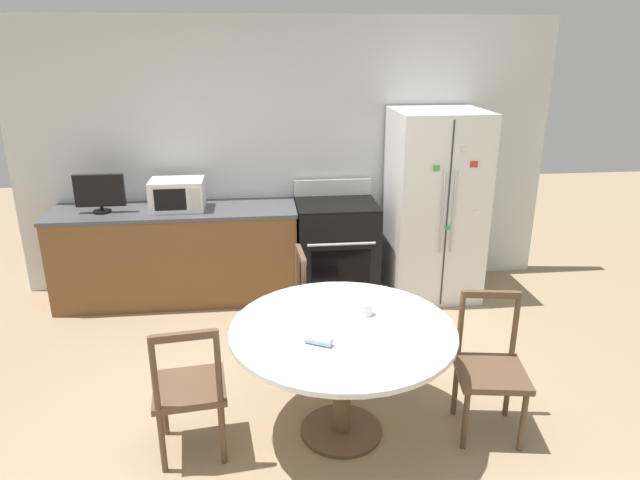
% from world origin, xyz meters
% --- Properties ---
extents(ground_plane, '(14.00, 14.00, 0.00)m').
position_xyz_m(ground_plane, '(0.00, 0.00, 0.00)').
color(ground_plane, '#9E8466').
extents(back_wall, '(5.20, 0.10, 2.60)m').
position_xyz_m(back_wall, '(0.00, 2.65, 1.30)').
color(back_wall, silver).
rests_on(back_wall, ground_plane).
extents(kitchen_counter, '(2.26, 0.64, 0.90)m').
position_xyz_m(kitchen_counter, '(-1.08, 2.29, 0.45)').
color(kitchen_counter, brown).
rests_on(kitchen_counter, ground_plane).
extents(refrigerator, '(0.83, 0.81, 1.78)m').
position_xyz_m(refrigerator, '(1.36, 2.19, 0.89)').
color(refrigerator, white).
rests_on(refrigerator, ground_plane).
extents(oven_range, '(0.76, 0.68, 1.08)m').
position_xyz_m(oven_range, '(0.43, 2.26, 0.47)').
color(oven_range, black).
rests_on(oven_range, ground_plane).
extents(microwave, '(0.48, 0.35, 0.28)m').
position_xyz_m(microwave, '(-1.04, 2.28, 1.04)').
color(microwave, white).
rests_on(microwave, kitchen_counter).
extents(countertop_tv, '(0.44, 0.16, 0.35)m').
position_xyz_m(countertop_tv, '(-1.71, 2.25, 1.09)').
color(countertop_tv, black).
rests_on(countertop_tv, kitchen_counter).
extents(dining_table, '(1.36, 1.36, 0.75)m').
position_xyz_m(dining_table, '(0.18, 0.12, 0.63)').
color(dining_table, white).
rests_on(dining_table, ground_plane).
extents(dining_chair_left, '(0.46, 0.46, 0.90)m').
position_xyz_m(dining_chair_left, '(-0.74, 0.05, 0.43)').
color(dining_chair_left, brown).
rests_on(dining_chair_left, ground_plane).
extents(dining_chair_far, '(0.44, 0.44, 0.90)m').
position_xyz_m(dining_chair_far, '(0.15, 1.05, 0.43)').
color(dining_chair_far, brown).
rests_on(dining_chair_far, ground_plane).
extents(dining_chair_right, '(0.48, 0.48, 0.90)m').
position_xyz_m(dining_chair_right, '(1.11, 0.06, 0.43)').
color(dining_chair_right, brown).
rests_on(dining_chair_right, ground_plane).
extents(candle_glass, '(0.09, 0.09, 0.08)m').
position_xyz_m(candle_glass, '(0.34, 0.27, 0.79)').
color(candle_glass, silver).
rests_on(candle_glass, dining_table).
extents(folded_napkin, '(0.16, 0.12, 0.05)m').
position_xyz_m(folded_napkin, '(0.01, -0.06, 0.78)').
color(folded_napkin, '#A3BCDB').
rests_on(folded_napkin, dining_table).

